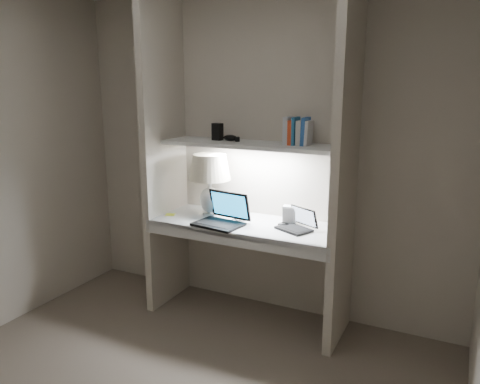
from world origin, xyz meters
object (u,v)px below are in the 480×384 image
Objects in this scene: table_lamp at (210,174)px; book_row at (298,132)px; speaker at (290,215)px; laptop_main at (223,217)px; laptop_netbook at (297,225)px.

book_row is at bearing 5.17° from table_lamp.
laptop_main is at bearing -161.58° from speaker.
book_row is (-0.06, 0.12, 0.65)m from laptop_netbook.
book_row is (0.49, 0.24, 0.64)m from laptop_main.
laptop_main reaches higher than laptop_netbook.
laptop_netbook is 2.23× the size of speaker.
laptop_main is at bearing -154.22° from book_row.
laptop_main is at bearing -141.73° from laptop_netbook.
speaker is 0.62m from book_row.
book_row is (0.04, 0.02, 0.62)m from speaker.
laptop_netbook is at bearing -55.10° from speaker.
laptop_netbook is at bearing -63.66° from book_row.
laptop_netbook is at bearing -4.63° from table_lamp.
speaker is (0.66, 0.05, -0.26)m from table_lamp.
laptop_netbook is 0.67m from book_row.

